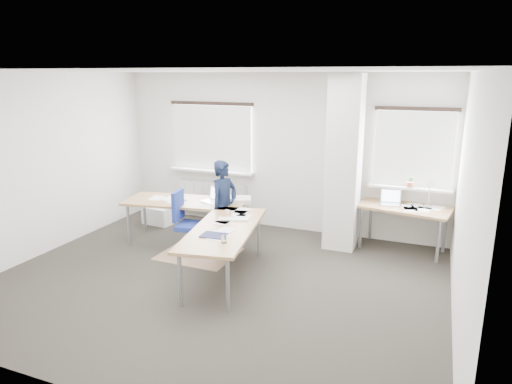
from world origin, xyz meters
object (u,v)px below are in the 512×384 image
at_px(desk_main, 206,215).
at_px(desk_side, 404,209).
at_px(task_chair, 190,235).
at_px(person, 224,205).

bearing_deg(desk_main, desk_side, 18.08).
bearing_deg(desk_main, task_chair, 152.40).
bearing_deg(task_chair, person, 31.45).
height_order(desk_main, desk_side, desk_side).
xyz_separation_m(desk_main, task_chair, (-0.36, 0.11, -0.41)).
height_order(desk_main, person, person).
distance_m(desk_side, person, 2.87).
relative_size(desk_main, person, 1.94).
bearing_deg(task_chair, desk_main, -26.15).
bearing_deg(desk_side, task_chair, -146.46).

